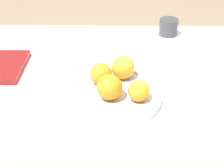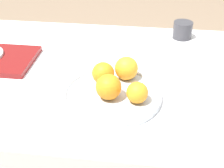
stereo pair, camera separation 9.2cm
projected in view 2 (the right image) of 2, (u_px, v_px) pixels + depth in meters
The scene contains 8 objects.
table at pixel (129, 149), 1.27m from camera, with size 1.56×0.82×0.72m.
fruit_platter at pixel (112, 95), 0.94m from camera, with size 0.30×0.30×0.02m.
orange_0 at pixel (103, 73), 0.97m from camera, with size 0.07×0.07×0.07m.
orange_1 at pixel (109, 87), 0.90m from camera, with size 0.08×0.08×0.08m.
orange_2 at pixel (137, 93), 0.89m from camera, with size 0.06×0.06×0.06m.
orange_3 at pixel (126, 68), 0.99m from camera, with size 0.08×0.08×0.08m.
cup_2 at pixel (183, 30), 1.29m from camera, with size 0.08×0.08×0.07m.
napkin at pixel (124, 52), 1.19m from camera, with size 0.12×0.11×0.01m.
Camera 2 is at (0.05, -0.92, 1.28)m, focal length 50.00 mm.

